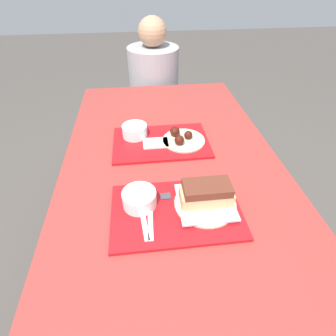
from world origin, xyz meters
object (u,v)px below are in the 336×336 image
object	(u,v)px
bowl_coleslaw_near	(139,198)
bowl_coleslaw_far	(135,130)
tray_near	(176,211)
brisket_sandwich_plate	(206,197)
wings_plate_far	(182,138)
person_seated_across	(154,78)
tray_far	(161,142)

from	to	relation	value
bowl_coleslaw_near	bowl_coleslaw_far	size ratio (longest dim) A/B	1.00
tray_near	bowl_coleslaw_near	world-z (taller)	bowl_coleslaw_near
brisket_sandwich_plate	wings_plate_far	world-z (taller)	brisket_sandwich_plate
brisket_sandwich_plate	bowl_coleslaw_far	xyz separation A→B (m)	(-0.23, 0.46, -0.00)
brisket_sandwich_plate	person_seated_across	size ratio (longest dim) A/B	0.31
tray_far	person_seated_across	size ratio (longest dim) A/B	0.63
bowl_coleslaw_far	person_seated_across	distance (m)	0.85
tray_far	bowl_coleslaw_far	xyz separation A→B (m)	(-0.12, 0.06, 0.04)
wings_plate_far	tray_far	bearing A→B (deg)	174.76
tray_far	wings_plate_far	xyz separation A→B (m)	(0.09, -0.01, 0.02)
bowl_coleslaw_far	wings_plate_far	size ratio (longest dim) A/B	0.60
tray_far	bowl_coleslaw_near	size ratio (longest dim) A/B	3.77
tray_far	tray_near	bearing A→B (deg)	-88.53
tray_near	bowl_coleslaw_far	size ratio (longest dim) A/B	3.77
tray_far	person_seated_across	distance (m)	0.90
brisket_sandwich_plate	wings_plate_far	xyz separation A→B (m)	(-0.02, 0.40, -0.02)
tray_far	wings_plate_far	bearing A→B (deg)	-5.24
bowl_coleslaw_far	brisket_sandwich_plate	bearing A→B (deg)	-63.74
wings_plate_far	person_seated_across	bearing A→B (deg)	93.81
tray_far	person_seated_across	xyz separation A→B (m)	(0.03, 0.90, -0.04)
bowl_coleslaw_far	person_seated_across	bearing A→B (deg)	79.83
bowl_coleslaw_far	tray_far	bearing A→B (deg)	-27.02
brisket_sandwich_plate	wings_plate_far	bearing A→B (deg)	92.57
tray_near	bowl_coleslaw_near	xyz separation A→B (m)	(-0.12, 0.04, 0.04)
bowl_coleslaw_far	bowl_coleslaw_near	bearing A→B (deg)	-89.00
person_seated_across	bowl_coleslaw_near	bearing A→B (deg)	-96.39
bowl_coleslaw_near	person_seated_across	size ratio (longest dim) A/B	0.17
bowl_coleslaw_far	person_seated_across	xyz separation A→B (m)	(0.15, 0.84, -0.07)
bowl_coleslaw_near	wings_plate_far	bearing A→B (deg)	61.18
brisket_sandwich_plate	person_seated_across	bearing A→B (deg)	93.43
brisket_sandwich_plate	wings_plate_far	distance (m)	0.40
tray_far	bowl_coleslaw_far	size ratio (longest dim) A/B	3.77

